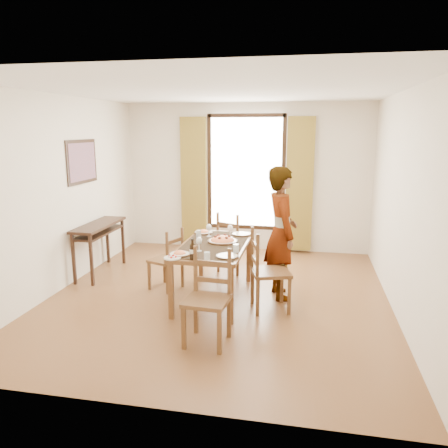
% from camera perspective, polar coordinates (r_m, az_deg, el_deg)
% --- Properties ---
extents(ground, '(5.00, 5.00, 0.00)m').
position_cam_1_polar(ground, '(6.04, -0.66, -9.39)').
color(ground, '#55341A').
rests_on(ground, ground).
extents(room_shell, '(4.60, 5.10, 2.74)m').
position_cam_1_polar(room_shell, '(5.78, -0.48, 5.43)').
color(room_shell, silver).
rests_on(room_shell, ground).
extents(console_table, '(0.38, 1.20, 0.80)m').
position_cam_1_polar(console_table, '(7.05, -16.02, -0.88)').
color(console_table, black).
rests_on(console_table, ground).
extents(dining_table, '(0.84, 1.60, 0.76)m').
position_cam_1_polar(dining_table, '(5.76, -1.32, -3.32)').
color(dining_table, brown).
rests_on(dining_table, ground).
extents(chair_west, '(0.51, 0.51, 0.88)m').
position_cam_1_polar(chair_west, '(6.23, -7.41, -4.81)').
color(chair_west, brown).
rests_on(chair_west, ground).
extents(chair_north, '(0.56, 0.56, 0.97)m').
position_cam_1_polar(chair_north, '(6.91, 1.19, -2.64)').
color(chair_north, brown).
rests_on(chair_north, ground).
extents(chair_south, '(0.48, 0.48, 1.01)m').
position_cam_1_polar(chair_south, '(4.67, -2.12, -9.93)').
color(chair_south, brown).
rests_on(chair_south, ground).
extents(chair_east, '(0.57, 0.57, 1.03)m').
position_cam_1_polar(chair_east, '(5.50, 5.74, -6.39)').
color(chair_east, brown).
rests_on(chair_east, ground).
extents(man, '(0.90, 0.81, 1.77)m').
position_cam_1_polar(man, '(5.84, 7.47, -1.16)').
color(man, '#9D9EA5').
rests_on(man, ground).
extents(plate_sw, '(0.27, 0.27, 0.05)m').
position_cam_1_polar(plate_sw, '(5.27, -5.81, -3.75)').
color(plate_sw, silver).
rests_on(plate_sw, dining_table).
extents(plate_se, '(0.27, 0.27, 0.05)m').
position_cam_1_polar(plate_se, '(5.17, 0.45, -4.02)').
color(plate_se, silver).
rests_on(plate_se, dining_table).
extents(plate_nw, '(0.27, 0.27, 0.05)m').
position_cam_1_polar(plate_nw, '(6.33, -2.72, -0.97)').
color(plate_nw, silver).
rests_on(plate_nw, dining_table).
extents(plate_ne, '(0.27, 0.27, 0.05)m').
position_cam_1_polar(plate_ne, '(6.23, 2.29, -1.17)').
color(plate_ne, silver).
rests_on(plate_ne, dining_table).
extents(pasta_platter, '(0.40, 0.40, 0.10)m').
position_cam_1_polar(pasta_platter, '(5.82, -0.20, -1.90)').
color(pasta_platter, red).
rests_on(pasta_platter, dining_table).
extents(caprese_plate, '(0.20, 0.20, 0.04)m').
position_cam_1_polar(caprese_plate, '(5.14, -6.76, -4.28)').
color(caprese_plate, silver).
rests_on(caprese_plate, dining_table).
extents(wine_glass_a, '(0.08, 0.08, 0.18)m').
position_cam_1_polar(wine_glass_a, '(5.39, -3.28, -2.63)').
color(wine_glass_a, white).
rests_on(wine_glass_a, dining_table).
extents(wine_glass_b, '(0.08, 0.08, 0.18)m').
position_cam_1_polar(wine_glass_b, '(6.05, 0.81, -0.94)').
color(wine_glass_b, white).
rests_on(wine_glass_b, dining_table).
extents(wine_glass_c, '(0.08, 0.08, 0.18)m').
position_cam_1_polar(wine_glass_c, '(6.11, -1.98, -0.82)').
color(wine_glass_c, white).
rests_on(wine_glass_c, dining_table).
extents(tumbler_a, '(0.07, 0.07, 0.10)m').
position_cam_1_polar(tumbler_a, '(5.35, 1.58, -3.19)').
color(tumbler_a, silver).
rests_on(tumbler_a, dining_table).
extents(tumbler_b, '(0.07, 0.07, 0.10)m').
position_cam_1_polar(tumbler_b, '(6.09, -3.33, -1.29)').
color(tumbler_b, silver).
rests_on(tumbler_b, dining_table).
extents(tumbler_c, '(0.07, 0.07, 0.10)m').
position_cam_1_polar(tumbler_c, '(5.02, -2.24, -4.24)').
color(tumbler_c, silver).
rests_on(tumbler_c, dining_table).
extents(wine_bottle, '(0.07, 0.07, 0.25)m').
position_cam_1_polar(wine_bottle, '(5.05, -4.14, -3.29)').
color(wine_bottle, black).
rests_on(wine_bottle, dining_table).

